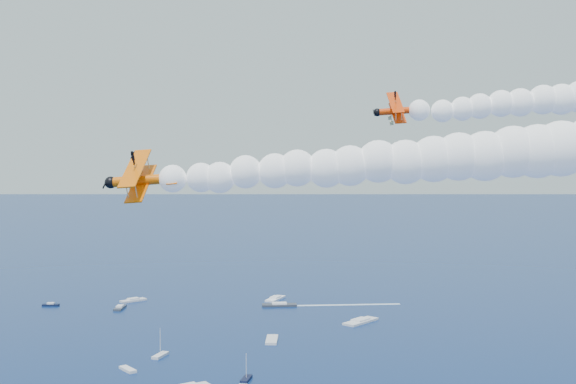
# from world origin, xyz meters

# --- Properties ---
(biplane_lead) EXTENTS (7.69, 9.44, 7.60)m
(biplane_lead) POSITION_xyz_m (21.94, 25.55, 60.81)
(biplane_lead) COLOR #E13704
(biplane_trail) EXTENTS (8.86, 10.85, 8.83)m
(biplane_trail) POSITION_xyz_m (-2.99, -2.83, 52.43)
(biplane_trail) COLOR #EC6104
(smoke_trail_trail) EXTENTS (70.38, 23.10, 12.44)m
(smoke_trail_trail) POSITION_xyz_m (30.96, 1.35, 55.07)
(smoke_trail_trail) COLOR white
(spectator_boats) EXTENTS (207.71, 184.93, 0.70)m
(spectator_boats) POSITION_xyz_m (-18.00, 112.97, 0.35)
(spectator_boats) COLOR black
(spectator_boats) RESTS_ON ground
(boat_wakes) EXTENTS (78.35, 140.91, 0.04)m
(boat_wakes) POSITION_xyz_m (-21.04, 114.30, 0.03)
(boat_wakes) COLOR white
(boat_wakes) RESTS_ON ground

